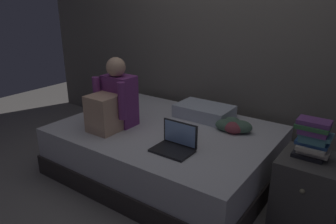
# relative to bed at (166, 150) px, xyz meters

# --- Properties ---
(ground_plane) EXTENTS (8.00, 8.00, 0.00)m
(ground_plane) POSITION_rel_bed_xyz_m (0.20, -0.30, -0.23)
(ground_plane) COLOR gray
(wall_back) EXTENTS (5.60, 0.10, 2.70)m
(wall_back) POSITION_rel_bed_xyz_m (0.20, 0.90, 1.12)
(wall_back) COLOR slate
(wall_back) RESTS_ON ground_plane
(bed) EXTENTS (2.00, 1.50, 0.47)m
(bed) POSITION_rel_bed_xyz_m (0.00, 0.00, 0.00)
(bed) COLOR #332D2B
(bed) RESTS_ON ground_plane
(nightstand) EXTENTS (0.44, 0.46, 0.54)m
(nightstand) POSITION_rel_bed_xyz_m (1.30, 0.02, 0.03)
(nightstand) COLOR #474442
(nightstand) RESTS_ON ground_plane
(person_sitting) EXTENTS (0.39, 0.44, 0.66)m
(person_sitting) POSITION_rel_bed_xyz_m (-0.41, -0.26, 0.49)
(person_sitting) COLOR #75337A
(person_sitting) RESTS_ON bed
(laptop) EXTENTS (0.32, 0.23, 0.22)m
(laptop) POSITION_rel_bed_xyz_m (0.34, -0.33, 0.29)
(laptop) COLOR black
(laptop) RESTS_ON bed
(pillow) EXTENTS (0.56, 0.36, 0.13)m
(pillow) POSITION_rel_bed_xyz_m (0.16, 0.45, 0.30)
(pillow) COLOR silver
(pillow) RESTS_ON bed
(book_stack) EXTENTS (0.25, 0.18, 0.29)m
(book_stack) POSITION_rel_bed_xyz_m (1.27, 0.03, 0.45)
(book_stack) COLOR black
(book_stack) RESTS_ON nightstand
(clothes_pile) EXTENTS (0.33, 0.27, 0.11)m
(clothes_pile) POSITION_rel_bed_xyz_m (0.55, 0.30, 0.29)
(clothes_pile) COLOR #4C6B56
(clothes_pile) RESTS_ON bed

